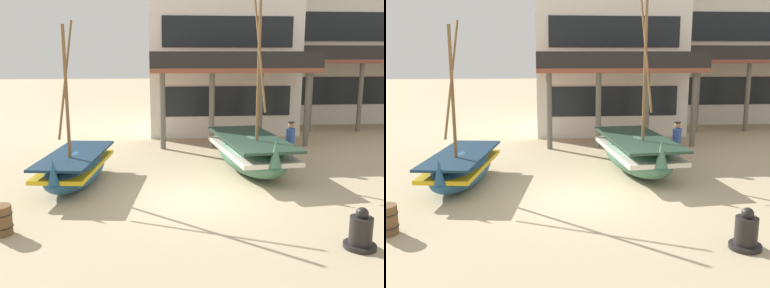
{
  "view_description": "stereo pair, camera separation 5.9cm",
  "coord_description": "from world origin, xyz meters",
  "views": [
    {
      "loc": [
        -1.24,
        -12.15,
        4.16
      ],
      "look_at": [
        0.0,
        1.0,
        1.4
      ],
      "focal_mm": 41.22,
      "sensor_mm": 36.0,
      "label": 1
    },
    {
      "loc": [
        -1.18,
        -12.16,
        4.16
      ],
      "look_at": [
        0.0,
        1.0,
        1.4
      ],
      "focal_mm": 41.22,
      "sensor_mm": 36.0,
      "label": 2
    }
  ],
  "objects": [
    {
      "name": "ground_plane",
      "position": [
        0.0,
        0.0,
        0.0
      ],
      "size": [
        120.0,
        120.0,
        0.0
      ],
      "primitive_type": "plane",
      "color": "tan"
    },
    {
      "name": "capstan_winch",
      "position": [
        3.21,
        -3.65,
        0.36
      ],
      "size": [
        0.7,
        0.7,
        0.92
      ],
      "color": "black",
      "rests_on": "ground"
    },
    {
      "name": "harbor_building_main",
      "position": [
        2.48,
        12.38,
        5.09
      ],
      "size": [
        7.79,
        9.55,
        10.19
      ],
      "color": "white",
      "rests_on": "ground"
    },
    {
      "name": "fishing_boat_centre_large",
      "position": [
        2.26,
        2.82,
        0.68
      ],
      "size": [
        2.44,
        5.18,
        6.38
      ],
      "color": "#427056",
      "rests_on": "ground"
    },
    {
      "name": "wooden_barrel",
      "position": [
        -4.75,
        -2.17,
        0.35
      ],
      "size": [
        0.56,
        0.56,
        0.7
      ],
      "color": "brown",
      "rests_on": "ground"
    },
    {
      "name": "harbor_building_annex",
      "position": [
        11.18,
        15.12,
        3.75
      ],
      "size": [
        9.96,
        8.18,
        7.49
      ],
      "color": "silver",
      "rests_on": "ground"
    },
    {
      "name": "fisherman_by_hull",
      "position": [
        3.86,
        3.32,
        0.83
      ],
      "size": [
        0.39,
        0.42,
        1.68
      ],
      "color": "#33333D",
      "rests_on": "ground"
    },
    {
      "name": "fishing_boat_near_left",
      "position": [
        -3.65,
        1.67,
        0.58
      ],
      "size": [
        2.11,
        4.38,
        5.12
      ],
      "color": "#23517A",
      "rests_on": "ground"
    }
  ]
}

